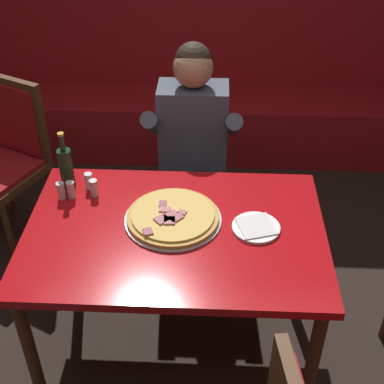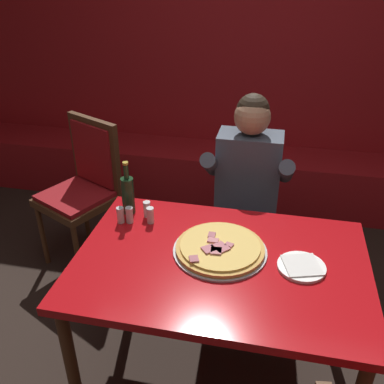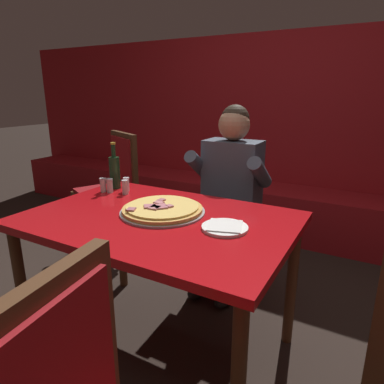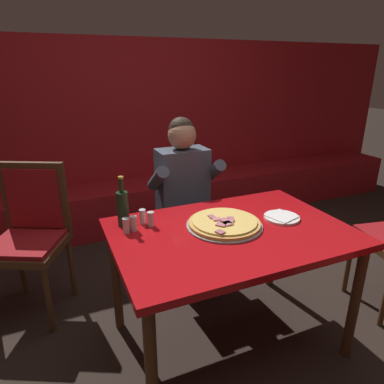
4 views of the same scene
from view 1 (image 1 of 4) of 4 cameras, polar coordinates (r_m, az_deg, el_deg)
ground_plane at (r=2.88m, az=-1.54°, el=-15.59°), size 24.00×24.00×0.00m
booth_wall_panel at (r=4.16m, az=0.38°, el=18.00°), size 6.80×0.16×1.90m
booth_bench at (r=4.16m, az=0.16°, el=7.13°), size 6.46×0.48×0.46m
main_dining_table at (r=2.38m, az=-1.80°, el=-5.47°), size 1.31×0.89×0.76m
pizza at (r=2.36m, az=-2.06°, el=-2.69°), size 0.43×0.43×0.05m
plate_white_paper at (r=2.34m, az=6.84°, el=-3.77°), size 0.21×0.21×0.02m
beer_bottle at (r=2.58m, az=-13.29°, el=2.65°), size 0.07×0.07×0.29m
shaker_black_pepper at (r=2.55m, az=-13.79°, el=0.05°), size 0.04×0.04×0.09m
shaker_parmesan at (r=2.58m, az=-10.92°, el=1.06°), size 0.04×0.04×0.09m
shaker_oregano at (r=2.54m, az=-12.78°, el=0.16°), size 0.04×0.04×0.09m
shaker_red_pepper_flakes at (r=2.53m, az=-10.41°, el=0.35°), size 0.04×0.04×0.09m
diner_seated_blue_shirt at (r=2.97m, az=0.03°, el=4.65°), size 0.53×0.53×1.27m
dining_chair_near_right at (r=3.31m, az=-19.19°, el=4.04°), size 0.59×0.59×1.03m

